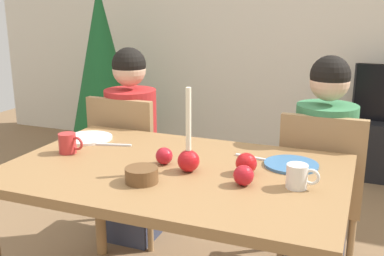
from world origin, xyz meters
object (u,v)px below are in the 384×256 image
at_px(plate_left, 88,138).
at_px(chair_left, 130,160).
at_px(bowl_walnuts, 142,175).
at_px(apple_by_left_plate, 246,163).
at_px(mug_right, 298,176).
at_px(mug_left, 68,144).
at_px(person_left_child, 132,149).
at_px(plate_right, 291,165).
at_px(candle_centerpiece, 189,155).
at_px(apple_by_right_mug, 244,175).
at_px(apple_near_candle, 164,156).
at_px(christmas_tree, 102,66).
at_px(dining_table, 175,186).
at_px(person_right_child, 322,174).
at_px(chair_right, 321,187).

bearing_deg(plate_left, chair_left, 88.29).
distance_m(chair_left, bowl_walnuts, 0.98).
bearing_deg(apple_by_left_plate, mug_right, -18.79).
relative_size(chair_left, plate_left, 3.75).
height_order(mug_left, mug_right, mug_left).
bearing_deg(mug_right, apple_by_left_plate, 161.21).
xyz_separation_m(person_left_child, plate_right, (1.01, -0.44, 0.19)).
distance_m(person_left_child, candle_centerpiece, 0.94).
bearing_deg(apple_by_right_mug, plate_right, 64.71).
relative_size(candle_centerpiece, apple_by_right_mug, 4.43).
bearing_deg(plate_left, apple_by_left_plate, -11.56).
bearing_deg(mug_left, person_left_child, 92.79).
xyz_separation_m(apple_by_left_plate, apple_by_right_mug, (0.02, -0.12, -0.00)).
bearing_deg(apple_by_right_mug, bowl_walnuts, -162.94).
bearing_deg(apple_near_candle, christmas_tree, 128.33).
bearing_deg(chair_left, apple_near_candle, -49.41).
bearing_deg(dining_table, plate_left, 158.92).
height_order(dining_table, apple_by_right_mug, apple_by_right_mug).
height_order(candle_centerpiece, bowl_walnuts, candle_centerpiece).
distance_m(dining_table, christmas_tree, 2.50).
xyz_separation_m(person_right_child, apple_near_candle, (-0.60, -0.62, 0.22)).
bearing_deg(mug_left, person_right_child, 31.11).
relative_size(dining_table, person_right_child, 1.19).
relative_size(chair_right, plate_left, 3.75).
bearing_deg(dining_table, plate_right, 23.95).
bearing_deg(chair_left, apple_by_right_mug, -38.10).
relative_size(chair_left, bowl_walnuts, 7.05).
height_order(chair_right, mug_left, chair_right).
bearing_deg(chair_right, plate_left, -160.74).
height_order(person_left_child, bowl_walnuts, person_left_child).
distance_m(person_right_child, plate_left, 1.20).
relative_size(person_right_child, mug_left, 9.55).
xyz_separation_m(dining_table, plate_right, (0.45, 0.20, 0.09)).
xyz_separation_m(candle_centerpiece, apple_by_left_plate, (0.22, 0.06, -0.03)).
relative_size(dining_table, mug_right, 11.40).
bearing_deg(plate_left, candle_centerpiece, -20.38).
distance_m(plate_left, plate_right, 1.02).
height_order(candle_centerpiece, apple_near_candle, candle_centerpiece).
height_order(person_left_child, mug_left, person_left_child).
distance_m(dining_table, person_left_child, 0.85).
relative_size(mug_right, bowl_walnuts, 0.96).
distance_m(chair_left, apple_by_left_plate, 1.06).
relative_size(person_left_child, christmas_tree, 0.71).
bearing_deg(chair_left, christmas_tree, 127.29).
distance_m(christmas_tree, bowl_walnuts, 2.62).
height_order(plate_right, apple_by_left_plate, apple_by_left_plate).
bearing_deg(apple_by_right_mug, christmas_tree, 133.11).
height_order(dining_table, mug_right, mug_right).
xyz_separation_m(plate_right, mug_left, (-0.97, -0.20, 0.04)).
distance_m(candle_centerpiece, apple_by_right_mug, 0.26).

